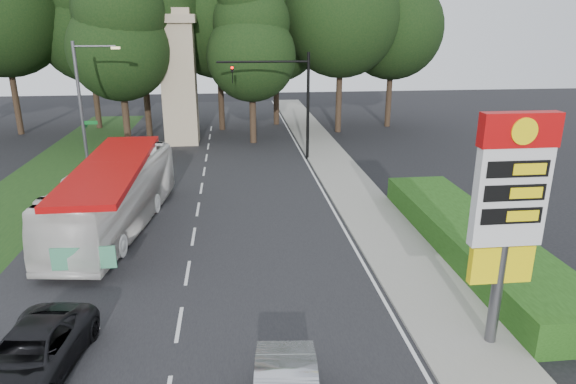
{
  "coord_description": "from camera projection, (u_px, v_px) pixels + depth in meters",
  "views": [
    {
      "loc": [
        1.86,
        -10.24,
        9.0
      ],
      "look_at": [
        4.12,
        10.22,
        2.2
      ],
      "focal_mm": 32.0,
      "sensor_mm": 36.0,
      "label": 1
    }
  ],
  "objects": [
    {
      "name": "transit_bus",
      "position": [
        115.0,
        197.0,
        23.09
      ],
      "size": [
        4.13,
        11.44,
        3.11
      ],
      "primitive_type": "imported",
      "rotation": [
        0.0,
        0.0,
        -0.14
      ],
      "color": "white",
      "rests_on": "ground"
    },
    {
      "name": "tree_monument_left",
      "position": [
        117.0,
        28.0,
        36.32
      ],
      "size": [
        7.28,
        7.28,
        14.3
      ],
      "color": "#2D2116",
      "rests_on": "ground"
    },
    {
      "name": "traffic_signal_mast",
      "position": [
        289.0,
        91.0,
        34.07
      ],
      "size": [
        6.1,
        0.35,
        7.2
      ],
      "color": "black",
      "rests_on": "ground"
    },
    {
      "name": "tree_west_near",
      "position": [
        86.0,
        10.0,
        43.03
      ],
      "size": [
        8.4,
        8.4,
        16.5
      ],
      "color": "#2D2116",
      "rests_on": "ground"
    },
    {
      "name": "tree_east_near",
      "position": [
        276.0,
        15.0,
        44.81
      ],
      "size": [
        8.12,
        8.12,
        15.95
      ],
      "color": "#2D2116",
      "rests_on": "ground"
    },
    {
      "name": "monument",
      "position": [
        179.0,
        77.0,
        38.8
      ],
      "size": [
        3.0,
        3.0,
        10.05
      ],
      "color": "tan",
      "rests_on": "ground"
    },
    {
      "name": "tree_far_east",
      "position": [
        394.0,
        6.0,
        43.75
      ],
      "size": [
        8.68,
        8.68,
        17.05
      ],
      "color": "#2D2116",
      "rests_on": "ground"
    },
    {
      "name": "grass_verge_left",
      "position": [
        27.0,
        194.0,
        28.29
      ],
      "size": [
        5.0,
        50.0,
        0.02
      ],
      "primitive_type": "cube",
      "color": "#193814",
      "rests_on": "ground"
    },
    {
      "name": "sidewalk_right",
      "position": [
        375.0,
        220.0,
        24.49
      ],
      "size": [
        3.0,
        80.0,
        0.12
      ],
      "primitive_type": "cube",
      "color": "gray",
      "rests_on": "ground"
    },
    {
      "name": "tree_monument_right",
      "position": [
        251.0,
        37.0,
        37.99
      ],
      "size": [
        6.72,
        6.72,
        13.2
      ],
      "color": "#2D2116",
      "rests_on": "ground"
    },
    {
      "name": "streetlight_signs",
      "position": [
        84.0,
        102.0,
        30.95
      ],
      "size": [
        2.75,
        0.98,
        8.0
      ],
      "color": "#59595E",
      "rests_on": "ground"
    },
    {
      "name": "hedge",
      "position": [
        474.0,
        240.0,
        20.86
      ],
      "size": [
        3.0,
        14.0,
        1.2
      ],
      "primitive_type": "cube",
      "color": "#1E4412",
      "rests_on": "ground"
    },
    {
      "name": "gas_station_pylon",
      "position": [
        510.0,
        201.0,
        13.74
      ],
      "size": [
        2.1,
        0.45,
        6.85
      ],
      "color": "#59595E",
      "rests_on": "ground"
    },
    {
      "name": "suv_charcoal",
      "position": [
        31.0,
        355.0,
        13.54
      ],
      "size": [
        2.74,
        4.94,
        1.31
      ],
      "primitive_type": "imported",
      "rotation": [
        0.0,
        0.0,
        -0.12
      ],
      "color": "black",
      "rests_on": "ground"
    },
    {
      "name": "road_surface",
      "position": [
        195.0,
        228.0,
        23.62
      ],
      "size": [
        14.0,
        80.0,
        0.02
      ],
      "primitive_type": "cube",
      "color": "black",
      "rests_on": "ground"
    }
  ]
}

